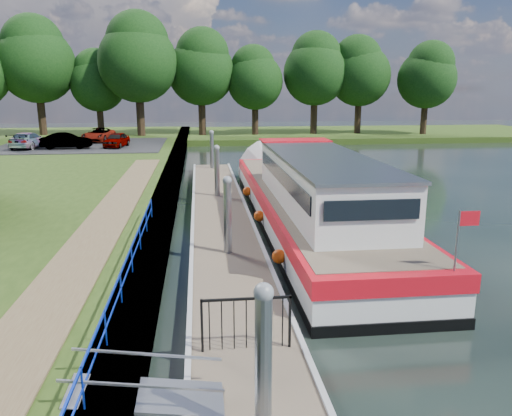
{
  "coord_description": "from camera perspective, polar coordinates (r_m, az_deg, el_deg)",
  "views": [
    {
      "loc": [
        -0.87,
        -7.09,
        5.64
      ],
      "look_at": [
        1.15,
        10.47,
        1.4
      ],
      "focal_mm": 35.0,
      "sensor_mm": 36.0,
      "label": 1
    }
  ],
  "objects": [
    {
      "name": "bank_edge",
      "position": [
        22.77,
        -10.61,
        -0.08
      ],
      "size": [
        1.1,
        90.0,
        0.78
      ],
      "primitive_type": "cube",
      "color": "#473D2D",
      "rests_on": "ground"
    },
    {
      "name": "far_bank",
      "position": [
        60.71,
        5.77,
        8.38
      ],
      "size": [
        60.0,
        18.0,
        0.6
      ],
      "primitive_type": "cube",
      "color": "#263C11",
      "rests_on": "ground"
    },
    {
      "name": "footpath",
      "position": [
        16.24,
        -18.86,
        -4.6
      ],
      "size": [
        1.6,
        40.0,
        0.05
      ],
      "primitive_type": "cube",
      "color": "brown",
      "rests_on": "riverbank"
    },
    {
      "name": "carpark",
      "position": [
        46.47,
        -19.25,
        6.77
      ],
      "size": [
        14.0,
        12.0,
        0.06
      ],
      "primitive_type": "cube",
      "color": "black",
      "rests_on": "riverbank"
    },
    {
      "name": "blue_fence",
      "position": [
        11.14,
        -15.98,
        -9.93
      ],
      "size": [
        0.04,
        18.04,
        0.72
      ],
      "color": "#0C2DBF",
      "rests_on": "riverbank"
    },
    {
      "name": "pontoon",
      "position": [
        20.84,
        -3.94,
        -1.72
      ],
      "size": [
        2.5,
        30.0,
        0.56
      ],
      "color": "brown",
      "rests_on": "ground"
    },
    {
      "name": "mooring_piles",
      "position": [
        20.58,
        -3.99,
        1.22
      ],
      "size": [
        0.3,
        27.3,
        3.55
      ],
      "color": "gray",
      "rests_on": "ground"
    },
    {
      "name": "gangway",
      "position": [
        9.15,
        -12.38,
        -20.09
      ],
      "size": [
        2.58,
        1.0,
        0.92
      ],
      "color": "#A5A8AD",
      "rests_on": "ground"
    },
    {
      "name": "gate_panel",
      "position": [
        10.36,
        -1.12,
        -12.22
      ],
      "size": [
        1.85,
        0.05,
        1.15
      ],
      "color": "black",
      "rests_on": "ground"
    },
    {
      "name": "barge",
      "position": [
        21.65,
        5.5,
        1.29
      ],
      "size": [
        4.36,
        21.15,
        4.78
      ],
      "color": "black",
      "rests_on": "ground"
    },
    {
      "name": "horizon_trees",
      "position": [
        55.83,
        -7.6,
        15.75
      ],
      "size": [
        54.38,
        10.03,
        12.87
      ],
      "color": "#332316",
      "rests_on": "ground"
    },
    {
      "name": "car_a",
      "position": [
        43.95,
        -15.65,
        7.52
      ],
      "size": [
        2.03,
        3.78,
        1.22
      ],
      "primitive_type": "imported",
      "rotation": [
        0.0,
        0.0,
        -0.17
      ],
      "color": "#999999",
      "rests_on": "carpark"
    },
    {
      "name": "car_b",
      "position": [
        43.94,
        -20.88,
        7.19
      ],
      "size": [
        4.0,
        1.57,
        1.3
      ],
      "primitive_type": "imported",
      "rotation": [
        0.0,
        0.0,
        1.62
      ],
      "color": "#999999",
      "rests_on": "carpark"
    },
    {
      "name": "car_c",
      "position": [
        45.62,
        -24.58,
        7.07
      ],
      "size": [
        2.27,
        4.68,
        1.31
      ],
      "primitive_type": "imported",
      "rotation": [
        0.0,
        0.0,
        3.04
      ],
      "color": "#999999",
      "rests_on": "carpark"
    },
    {
      "name": "car_d",
      "position": [
        48.98,
        -17.56,
        7.98
      ],
      "size": [
        2.71,
        4.78,
        1.26
      ],
      "primitive_type": "imported",
      "rotation": [
        0.0,
        0.0,
        -0.14
      ],
      "color": "#999999",
      "rests_on": "carpark"
    }
  ]
}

